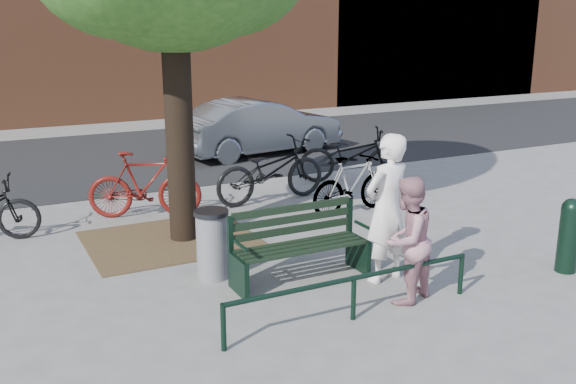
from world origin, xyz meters
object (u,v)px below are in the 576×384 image
person_left (387,209)px  bollard (569,233)px  litter_bin (212,244)px  person_right (407,240)px  parked_car (259,127)px  park_bench (298,243)px  bicycle_c (271,170)px

person_left → bollard: 2.44m
person_left → litter_bin: 2.21m
person_left → bollard: bearing=148.1°
person_right → parked_car: person_right is taller
parked_car → person_right: bearing=158.6°
park_bench → person_left: bearing=-28.4°
bicycle_c → bollard: bearing=-162.0°
park_bench → bicycle_c: 3.60m
litter_bin → bicycle_c: (2.18, 2.86, 0.12)m
park_bench → bicycle_c: bicycle_c is taller
parked_car → person_left: bearing=158.7°
person_right → bicycle_c: 4.54m
person_left → bicycle_c: bearing=-105.7°
person_left → person_right: (-0.16, -0.62, -0.19)m
person_right → parked_car: bearing=-124.8°
park_bench → bollard: size_ratio=1.78×
bollard → litter_bin: 4.54m
litter_bin → parked_car: (3.73, 6.78, 0.22)m
person_right → bicycle_c: person_right is taller
bicycle_c → parked_car: (1.56, 3.92, 0.11)m
park_bench → bollard: (3.20, -1.35, 0.04)m
park_bench → parked_car: bearing=69.1°
person_right → parked_car: 8.67m
bollard → bicycle_c: bearing=112.5°
litter_bin → person_right: bearing=-43.6°
person_right → park_bench: bearing=-76.3°
bollard → parked_car: bearing=92.7°
litter_bin → bicycle_c: bearing=52.8°
person_left → bollard: person_left is taller
person_left → person_right: 0.66m
person_right → litter_bin: 2.41m
park_bench → parked_car: parked_car is taller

